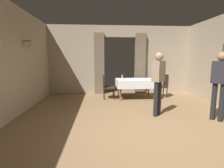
% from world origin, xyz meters
% --- Properties ---
extents(ground, '(10.08, 10.08, 0.00)m').
position_xyz_m(ground, '(0.00, 0.00, 0.00)').
color(ground, olive).
extents(wall_back, '(6.40, 0.27, 3.00)m').
position_xyz_m(wall_back, '(0.00, 4.18, 1.52)').
color(wall_back, tan).
rests_on(wall_back, ground).
extents(dining_table_mid, '(1.53, 1.04, 0.75)m').
position_xyz_m(dining_table_mid, '(0.51, 3.11, 0.66)').
color(dining_table_mid, brown).
rests_on(dining_table_mid, ground).
extents(chair_mid_right, '(0.44, 0.44, 0.93)m').
position_xyz_m(chair_mid_right, '(1.66, 3.19, 0.52)').
color(chair_mid_right, black).
rests_on(chair_mid_right, ground).
extents(chair_mid_left, '(0.45, 0.44, 0.93)m').
position_xyz_m(chair_mid_left, '(-0.64, 3.05, 0.52)').
color(chair_mid_left, black).
rests_on(chair_mid_left, ground).
extents(flower_vase_mid, '(0.07, 0.07, 0.17)m').
position_xyz_m(flower_vase_mid, '(0.02, 3.39, 0.84)').
color(flower_vase_mid, silver).
rests_on(flower_vase_mid, dining_table_mid).
extents(plate_mid_b, '(0.24, 0.24, 0.01)m').
position_xyz_m(plate_mid_b, '(0.85, 2.80, 0.76)').
color(plate_mid_b, white).
rests_on(plate_mid_b, dining_table_mid).
extents(person_waiter_by_doorway, '(0.39, 0.42, 1.72)m').
position_xyz_m(person_waiter_by_doorway, '(2.04, 0.50, 1.02)').
color(person_waiter_by_doorway, black).
rests_on(person_waiter_by_doorway, ground).
extents(person_diner_standing_aside, '(0.41, 0.41, 1.72)m').
position_xyz_m(person_diner_standing_aside, '(0.66, 0.97, 1.02)').
color(person_diner_standing_aside, black).
rests_on(person_diner_standing_aside, ground).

